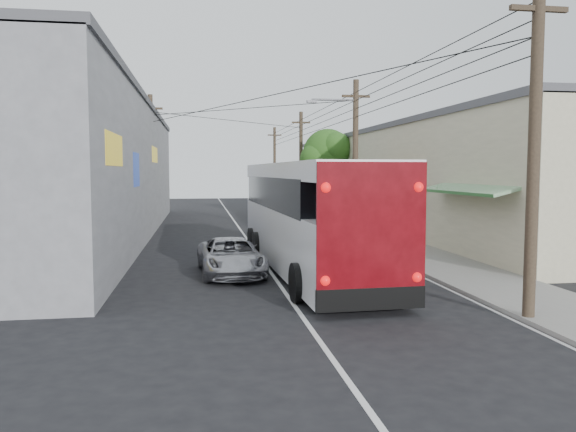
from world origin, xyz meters
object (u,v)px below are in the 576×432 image
object	(u,v)px
jeepney	(231,257)
pedestrian_far	(371,227)
parked_car_far	(295,208)
coach_bus	(308,216)
parked_car_mid	(295,214)
parked_suv	(313,218)
pedestrian_near	(346,218)

from	to	relation	value
jeepney	pedestrian_far	world-z (taller)	pedestrian_far
parked_car_far	coach_bus	bearing A→B (deg)	-102.21
parked_car_mid	coach_bus	bearing A→B (deg)	-102.95
pedestrian_far	parked_suv	bearing A→B (deg)	-49.02
coach_bus	jeepney	distance (m)	3.08
parked_car_mid	pedestrian_far	bearing A→B (deg)	-83.30
coach_bus	parked_car_far	bearing A→B (deg)	79.37
parked_car_far	pedestrian_near	distance (m)	11.53
jeepney	parked_car_mid	bearing A→B (deg)	70.00
pedestrian_near	coach_bus	bearing A→B (deg)	74.67
parked_suv	parked_car_mid	size ratio (longest dim) A/B	1.55
pedestrian_far	pedestrian_near	bearing A→B (deg)	-67.24
pedestrian_near	parked_car_far	bearing A→B (deg)	-79.46
jeepney	parked_car_mid	distance (m)	18.16
parked_suv	pedestrian_far	world-z (taller)	parked_suv
coach_bus	pedestrian_far	bearing A→B (deg)	55.04
coach_bus	pedestrian_far	size ratio (longest dim) A/B	9.51
coach_bus	parked_car_far	size ratio (longest dim) A/B	2.68
pedestrian_near	pedestrian_far	distance (m)	3.16
parked_suv	parked_car_mid	bearing A→B (deg)	86.79
parked_car_far	pedestrian_far	world-z (taller)	parked_car_far
parked_suv	pedestrian_far	bearing A→B (deg)	-66.78
parked_suv	pedestrian_near	bearing A→B (deg)	-35.20
pedestrian_near	parked_car_mid	bearing A→B (deg)	-70.53
parked_suv	pedestrian_near	distance (m)	1.89
coach_bus	parked_suv	distance (m)	11.40
parked_car_far	pedestrian_far	bearing A→B (deg)	-88.74
coach_bus	pedestrian_near	xyz separation A→B (m)	(4.05, 10.09, -0.96)
parked_car_far	pedestrian_far	distance (m)	14.68
pedestrian_far	jeepney	bearing A→B (deg)	59.70
jeepney	pedestrian_near	distance (m)	12.45
parked_car_far	pedestrian_near	world-z (taller)	pedestrian_near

